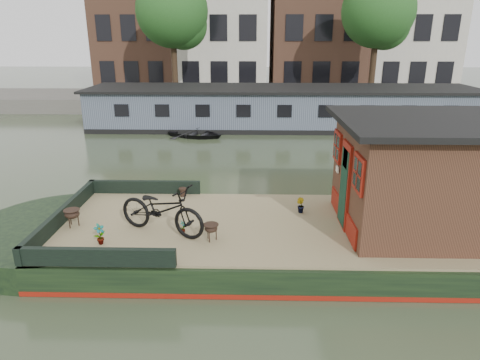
{
  "coord_description": "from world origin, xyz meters",
  "views": [
    {
      "loc": [
        -1.65,
        -8.86,
        4.71
      ],
      "look_at": [
        -1.89,
        0.5,
        1.53
      ],
      "focal_mm": 32.0,
      "sensor_mm": 36.0,
      "label": 1
    }
  ],
  "objects_px": {
    "dinghy": "(196,131)",
    "bicycle": "(162,209)",
    "potted_plant_a": "(100,234)",
    "brazier_rear": "(73,218)",
    "cabin": "(428,174)",
    "brazier_front": "(211,232)"
  },
  "relations": [
    {
      "from": "dinghy",
      "to": "bicycle",
      "type": "bearing_deg",
      "value": -156.64
    },
    {
      "from": "potted_plant_a",
      "to": "brazier_rear",
      "type": "height_order",
      "value": "potted_plant_a"
    },
    {
      "from": "potted_plant_a",
      "to": "brazier_rear",
      "type": "bearing_deg",
      "value": 136.79
    },
    {
      "from": "brazier_rear",
      "to": "bicycle",
      "type": "bearing_deg",
      "value": -7.41
    },
    {
      "from": "potted_plant_a",
      "to": "dinghy",
      "type": "xyz_separation_m",
      "value": [
        0.38,
        12.57,
        -0.59
      ]
    },
    {
      "from": "bicycle",
      "to": "dinghy",
      "type": "bearing_deg",
      "value": 27.31
    },
    {
      "from": "bicycle",
      "to": "brazier_rear",
      "type": "height_order",
      "value": "bicycle"
    },
    {
      "from": "potted_plant_a",
      "to": "brazier_rear",
      "type": "distance_m",
      "value": 1.24
    },
    {
      "from": "bicycle",
      "to": "brazier_rear",
      "type": "distance_m",
      "value": 2.11
    },
    {
      "from": "cabin",
      "to": "potted_plant_a",
      "type": "bearing_deg",
      "value": -171.16
    },
    {
      "from": "potted_plant_a",
      "to": "brazier_front",
      "type": "relative_size",
      "value": 1.22
    },
    {
      "from": "potted_plant_a",
      "to": "cabin",
      "type": "bearing_deg",
      "value": 8.84
    },
    {
      "from": "cabin",
      "to": "brazier_front",
      "type": "xyz_separation_m",
      "value": [
        -4.64,
        -0.83,
        -1.05
      ]
    },
    {
      "from": "potted_plant_a",
      "to": "dinghy",
      "type": "relative_size",
      "value": 0.16
    },
    {
      "from": "bicycle",
      "to": "potted_plant_a",
      "type": "distance_m",
      "value": 1.34
    },
    {
      "from": "cabin",
      "to": "dinghy",
      "type": "bearing_deg",
      "value": 119.51
    },
    {
      "from": "bicycle",
      "to": "dinghy",
      "type": "xyz_separation_m",
      "value": [
        -0.79,
        11.99,
        -0.91
      ]
    },
    {
      "from": "brazier_front",
      "to": "brazier_rear",
      "type": "relative_size",
      "value": 0.91
    },
    {
      "from": "cabin",
      "to": "potted_plant_a",
      "type": "distance_m",
      "value": 7.04
    },
    {
      "from": "dinghy",
      "to": "potted_plant_a",
      "type": "bearing_deg",
      "value": -162.13
    },
    {
      "from": "cabin",
      "to": "bicycle",
      "type": "relative_size",
      "value": 1.94
    },
    {
      "from": "dinghy",
      "to": "cabin",
      "type": "bearing_deg",
      "value": -130.9
    }
  ]
}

